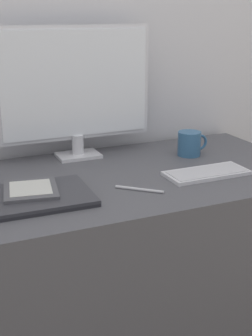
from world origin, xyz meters
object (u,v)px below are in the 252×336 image
Objects in this scene: keyboard at (207,173)px; ereader at (31,189)px; monitor at (76,88)px; pen at (139,189)px; laptop at (33,197)px; coffee_mug at (190,144)px.

keyboard is 1.41× the size of ereader.
ereader is at bearing 175.80° from keyboard.
monitor is 4.79× the size of pen.
pen is at bearing -9.91° from laptop.
monitor is 4.71× the size of coffee_mug.
monitor reaches higher than ereader.
keyboard is at bearing 8.81° from pen.
monitor is 0.46m from coffee_mug.
ereader reaches higher than keyboard.
laptop is at bearing -125.31° from monitor.
keyboard is 2.37× the size of pen.
coffee_mug is (0.63, 0.20, 0.04)m from laptop.
coffee_mug is at bearing 38.11° from pen.
keyboard is 0.23m from coffee_mug.
ereader reaches higher than laptop.
monitor is 1.68× the size of laptop.
ereader is 1.65× the size of coffee_mug.
monitor is 2.86× the size of ereader.
monitor is 2.02× the size of keyboard.
ereader is (-0.25, -0.32, -0.23)m from monitor.
monitor is at bearing 98.48° from pen.
keyboard is (0.32, -0.36, -0.24)m from monitor.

